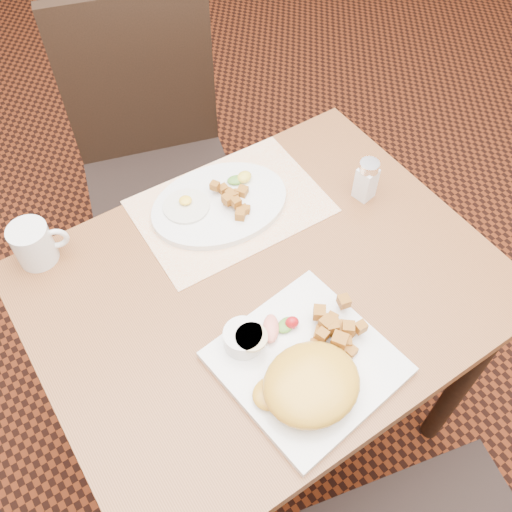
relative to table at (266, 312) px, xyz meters
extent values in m
plane|color=black|center=(0.00, 0.00, -0.64)|extent=(8.00, 8.00, 0.00)
cube|color=brown|center=(0.00, 0.00, 0.09)|extent=(0.90, 0.70, 0.03)
cylinder|color=black|center=(0.40, -0.30, -0.28)|extent=(0.05, 0.05, 0.71)
cylinder|color=black|center=(-0.40, 0.30, -0.28)|extent=(0.05, 0.05, 0.71)
cylinder|color=black|center=(0.40, 0.30, -0.28)|extent=(0.05, 0.05, 0.71)
cylinder|color=black|center=(0.23, -0.46, -0.43)|extent=(0.04, 0.04, 0.42)
cube|color=black|center=(0.04, 0.58, -0.19)|extent=(0.52, 0.52, 0.05)
cylinder|color=black|center=(0.27, 0.70, -0.43)|extent=(0.04, 0.04, 0.42)
cylinder|color=black|center=(0.16, 0.36, -0.43)|extent=(0.04, 0.04, 0.42)
cylinder|color=black|center=(-0.08, 0.80, -0.43)|extent=(0.04, 0.04, 0.42)
cylinder|color=black|center=(-0.18, 0.46, -0.43)|extent=(0.04, 0.04, 0.42)
cube|color=black|center=(0.10, 0.77, 0.08)|extent=(0.41, 0.16, 0.50)
cube|color=white|center=(0.05, 0.21, 0.11)|extent=(0.41, 0.29, 0.00)
cube|color=silver|center=(-0.04, -0.18, 0.12)|extent=(0.31, 0.31, 0.02)
ellipsoid|color=gold|center=(-0.07, -0.23, 0.16)|extent=(0.17, 0.15, 0.06)
ellipsoid|color=gold|center=(-0.04, -0.25, 0.14)|extent=(0.07, 0.06, 0.02)
ellipsoid|color=gold|center=(-0.13, -0.20, 0.14)|extent=(0.07, 0.06, 0.02)
cylinder|color=silver|center=(-0.11, -0.09, 0.14)|extent=(0.07, 0.07, 0.04)
cylinder|color=beige|center=(-0.11, -0.11, 0.16)|extent=(0.06, 0.06, 0.01)
ellipsoid|color=#387223|center=(-0.03, -0.11, 0.13)|extent=(0.05, 0.04, 0.01)
ellipsoid|color=red|center=(-0.02, -0.11, 0.14)|extent=(0.03, 0.03, 0.03)
ellipsoid|color=#F28C72|center=(-0.06, -0.10, 0.14)|extent=(0.06, 0.07, 0.02)
cylinder|color=white|center=(-0.04, 0.25, 0.13)|extent=(0.10, 0.10, 0.01)
ellipsoid|color=yellow|center=(-0.04, 0.26, 0.14)|extent=(0.03, 0.03, 0.01)
ellipsoid|color=#387223|center=(0.09, 0.25, 0.13)|extent=(0.05, 0.04, 0.01)
ellipsoid|color=yellow|center=(0.11, 0.25, 0.14)|extent=(0.04, 0.04, 0.02)
cube|color=white|center=(0.31, 0.08, 0.15)|extent=(0.04, 0.04, 0.08)
cylinder|color=silver|center=(0.31, 0.08, 0.20)|extent=(0.05, 0.05, 0.02)
cylinder|color=silver|center=(-0.35, 0.31, 0.15)|extent=(0.08, 0.08, 0.09)
torus|color=silver|center=(-0.31, 0.30, 0.16)|extent=(0.05, 0.03, 0.05)
cube|color=#AE691C|center=(0.01, -0.16, 0.14)|extent=(0.04, 0.04, 0.02)
cube|color=#AE691C|center=(0.02, -0.21, 0.14)|extent=(0.03, 0.03, 0.02)
cube|color=#AE691C|center=(0.08, -0.13, 0.15)|extent=(0.03, 0.03, 0.02)
cube|color=#AE691C|center=(-0.01, -0.17, 0.13)|extent=(0.03, 0.03, 0.02)
cube|color=#AE691C|center=(0.04, -0.19, 0.14)|extent=(0.03, 0.03, 0.02)
cube|color=#AE691C|center=(0.03, -0.16, 0.13)|extent=(0.02, 0.02, 0.02)
cube|color=#AE691C|center=(0.05, -0.14, 0.13)|extent=(0.03, 0.03, 0.02)
cube|color=#AE691C|center=(0.04, -0.15, 0.13)|extent=(0.03, 0.03, 0.02)
cube|color=#AE691C|center=(0.03, -0.15, 0.15)|extent=(0.03, 0.03, 0.02)
cube|color=#AE691C|center=(0.03, -0.13, 0.15)|extent=(0.03, 0.03, 0.02)
cube|color=#AE691C|center=(0.03, -0.15, 0.15)|extent=(0.03, 0.02, 0.02)
cube|color=#AE691C|center=(0.04, -0.18, 0.14)|extent=(0.03, 0.03, 0.02)
cube|color=#AE691C|center=(0.06, -0.18, 0.13)|extent=(0.02, 0.02, 0.02)
cube|color=#AE691C|center=(0.07, -0.19, 0.15)|extent=(0.02, 0.02, 0.02)
cube|color=#AE691C|center=(0.03, -0.21, 0.13)|extent=(0.02, 0.03, 0.02)
cube|color=#AE691C|center=(0.04, -0.17, 0.14)|extent=(0.03, 0.03, 0.02)
cube|color=#AE691C|center=(0.03, -0.16, 0.15)|extent=(0.03, 0.03, 0.02)
cube|color=#AE691C|center=(0.00, -0.17, 0.15)|extent=(0.02, 0.02, 0.02)
cube|color=#AE691C|center=(0.02, -0.20, 0.15)|extent=(0.03, 0.04, 0.03)
cube|color=#AE691C|center=(0.05, -0.18, 0.15)|extent=(0.03, 0.03, 0.02)
cube|color=#AE691C|center=(0.04, 0.16, 0.14)|extent=(0.03, 0.03, 0.02)
cube|color=#AE691C|center=(0.06, 0.17, 0.14)|extent=(0.02, 0.02, 0.01)
cube|color=#AE691C|center=(0.05, 0.21, 0.15)|extent=(0.02, 0.02, 0.02)
cube|color=#AE691C|center=(0.05, 0.24, 0.14)|extent=(0.02, 0.02, 0.02)
cube|color=#AE691C|center=(0.05, 0.21, 0.15)|extent=(0.02, 0.02, 0.02)
cube|color=#AE691C|center=(0.04, 0.20, 0.15)|extent=(0.02, 0.02, 0.02)
cube|color=#AE691C|center=(0.05, 0.21, 0.15)|extent=(0.02, 0.02, 0.02)
cube|color=#AE691C|center=(0.06, 0.22, 0.14)|extent=(0.02, 0.02, 0.02)
cube|color=#AE691C|center=(0.04, 0.21, 0.14)|extent=(0.03, 0.03, 0.02)
cube|color=#AE691C|center=(0.05, 0.18, 0.15)|extent=(0.02, 0.02, 0.02)
cube|color=#AE691C|center=(0.08, 0.22, 0.14)|extent=(0.03, 0.03, 0.02)
cube|color=#AE691C|center=(0.04, 0.21, 0.14)|extent=(0.02, 0.02, 0.02)
cube|color=#AE691C|center=(0.05, 0.21, 0.14)|extent=(0.02, 0.02, 0.01)
cube|color=#AE691C|center=(0.04, 0.19, 0.15)|extent=(0.02, 0.02, 0.01)
cube|color=#AE691C|center=(0.04, 0.21, 0.14)|extent=(0.02, 0.02, 0.01)
cube|color=#AE691C|center=(0.05, 0.17, 0.14)|extent=(0.02, 0.02, 0.02)
cube|color=#AE691C|center=(0.03, 0.25, 0.15)|extent=(0.02, 0.02, 0.02)
camera|label=1|loc=(-0.37, -0.51, 1.05)|focal=40.00mm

